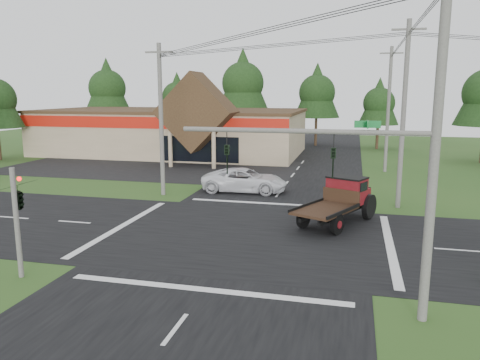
% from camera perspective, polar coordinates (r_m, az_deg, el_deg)
% --- Properties ---
extents(ground, '(120.00, 120.00, 0.00)m').
position_cam_1_polar(ground, '(24.16, 0.89, -6.73)').
color(ground, '#294E1B').
rests_on(ground, ground).
extents(road_ns, '(12.00, 120.00, 0.02)m').
position_cam_1_polar(road_ns, '(24.16, 0.89, -6.71)').
color(road_ns, black).
rests_on(road_ns, ground).
extents(road_ew, '(120.00, 12.00, 0.02)m').
position_cam_1_polar(road_ew, '(24.16, 0.89, -6.70)').
color(road_ew, black).
rests_on(road_ew, ground).
extents(parking_apron, '(28.00, 14.00, 0.02)m').
position_cam_1_polar(parking_apron, '(46.24, -10.87, 1.51)').
color(parking_apron, black).
rests_on(parking_apron, ground).
extents(cvs_building, '(30.40, 18.20, 9.19)m').
position_cam_1_polar(cvs_building, '(56.24, -8.08, 6.03)').
color(cvs_building, tan).
rests_on(cvs_building, ground).
extents(traffic_signal_mast, '(8.12, 0.24, 7.00)m').
position_cam_1_polar(traffic_signal_mast, '(15.26, 16.14, -0.33)').
color(traffic_signal_mast, '#595651').
rests_on(traffic_signal_mast, ground).
extents(traffic_signal_corner, '(0.53, 2.48, 4.40)m').
position_cam_1_polar(traffic_signal_corner, '(20.07, -25.55, -1.02)').
color(traffic_signal_corner, '#595651').
rests_on(traffic_signal_corner, ground).
extents(utility_pole_nr, '(2.00, 0.30, 11.00)m').
position_cam_1_polar(utility_pole_nr, '(15.25, 22.71, 3.87)').
color(utility_pole_nr, '#595651').
rests_on(utility_pole_nr, ground).
extents(utility_pole_nw, '(2.00, 0.30, 10.50)m').
position_cam_1_polar(utility_pole_nw, '(33.23, -9.60, 7.36)').
color(utility_pole_nw, '#595651').
rests_on(utility_pole_nw, ground).
extents(utility_pole_ne, '(2.00, 0.30, 11.50)m').
position_cam_1_polar(utility_pole_ne, '(30.65, 19.30, 7.58)').
color(utility_pole_ne, '#595651').
rests_on(utility_pole_ne, ground).
extents(utility_pole_n, '(2.00, 0.30, 11.20)m').
position_cam_1_polar(utility_pole_n, '(44.60, 17.63, 8.27)').
color(utility_pole_n, '#595651').
rests_on(utility_pole_n, ground).
extents(tree_row_a, '(6.72, 6.72, 12.12)m').
position_cam_1_polar(tree_row_a, '(71.68, -15.89, 10.94)').
color(tree_row_a, '#332316').
rests_on(tree_row_a, ground).
extents(tree_row_b, '(5.60, 5.60, 10.10)m').
position_cam_1_polar(tree_row_b, '(69.20, -7.66, 10.15)').
color(tree_row_b, '#332316').
rests_on(tree_row_b, ground).
extents(tree_row_c, '(7.28, 7.28, 13.13)m').
position_cam_1_polar(tree_row_c, '(65.27, 0.36, 11.99)').
color(tree_row_c, '#332316').
rests_on(tree_row_c, ground).
extents(tree_row_d, '(6.16, 6.16, 11.11)m').
position_cam_1_polar(tree_row_d, '(64.68, 9.37, 10.67)').
color(tree_row_d, '#332316').
rests_on(tree_row_d, ground).
extents(tree_row_e, '(5.04, 5.04, 9.09)m').
position_cam_1_polar(tree_row_e, '(62.56, 16.60, 9.15)').
color(tree_row_e, '#332316').
rests_on(tree_row_e, ground).
extents(antique_flatbed_truck, '(4.72, 6.52, 2.55)m').
position_cam_1_polar(antique_flatbed_truck, '(26.37, 11.66, -2.59)').
color(antique_flatbed_truck, '#540C0D').
rests_on(antique_flatbed_truck, ground).
extents(white_pickup, '(6.29, 3.12, 1.72)m').
position_cam_1_polar(white_pickup, '(34.34, 0.56, -0.01)').
color(white_pickup, silver).
rests_on(white_pickup, ground).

